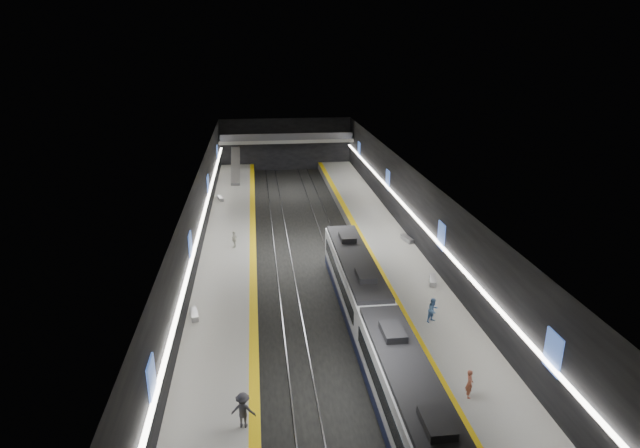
{
  "coord_description": "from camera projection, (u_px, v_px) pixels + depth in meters",
  "views": [
    {
      "loc": [
        -4.7,
        -46.83,
        19.64
      ],
      "look_at": [
        1.35,
        2.53,
        2.2
      ],
      "focal_mm": 30.0,
      "sensor_mm": 36.0,
      "label": 1
    }
  ],
  "objects": [
    {
      "name": "escalator",
      "position": [
        235.0,
        166.0,
        73.43
      ],
      "size": [
        1.2,
        7.5,
        3.92
      ],
      "primitive_type": "cube",
      "rotation": [
        0.44,
        0.0,
        0.0
      ],
      "color": "#99999E",
      "rests_on": "platform_left"
    },
    {
      "name": "wall_left",
      "position": [
        199.0,
        219.0,
        48.43
      ],
      "size": [
        0.04,
        70.0,
        8.0
      ],
      "primitive_type": "cube",
      "color": "black",
      "rests_on": "ground"
    },
    {
      "name": "bench_right_far",
      "position": [
        407.0,
        239.0,
        51.51
      ],
      "size": [
        0.88,
        1.91,
        0.45
      ],
      "primitive_type": "cube",
      "rotation": [
        0.0,
        0.0,
        0.21
      ],
      "color": "#99999E",
      "rests_on": "platform_right"
    },
    {
      "name": "passenger_left_a",
      "position": [
        234.0,
        239.0,
        49.76
      ],
      "size": [
        0.71,
        1.03,
        1.63
      ],
      "primitive_type": "imported",
      "rotation": [
        0.0,
        0.0,
        -1.93
      ],
      "color": "beige",
      "rests_on": "platform_left"
    },
    {
      "name": "tactile_strip_right",
      "position": [
        364.0,
        243.0,
        51.17
      ],
      "size": [
        0.6,
        70.0,
        0.02
      ],
      "primitive_type": "cube",
      "color": "yellow",
      "rests_on": "platform_right"
    },
    {
      "name": "rails",
      "position": [
        309.0,
        254.0,
        50.88
      ],
      "size": [
        6.52,
        70.0,
        0.12
      ],
      "color": "gray",
      "rests_on": "ground"
    },
    {
      "name": "tactile_strip_left",
      "position": [
        253.0,
        248.0,
        49.95
      ],
      "size": [
        0.6,
        70.0,
        0.02
      ],
      "primitive_type": "cube",
      "color": "yellow",
      "rests_on": "platform_left"
    },
    {
      "name": "passenger_right_a",
      "position": [
        469.0,
        384.0,
        29.01
      ],
      "size": [
        0.5,
        0.67,
        1.67
      ],
      "primitive_type": "imported",
      "rotation": [
        0.0,
        0.0,
        1.4
      ],
      "color": "#B15942",
      "rests_on": "platform_right"
    },
    {
      "name": "platform_left",
      "position": [
        229.0,
        254.0,
        49.87
      ],
      "size": [
        5.0,
        70.0,
        1.0
      ],
      "primitive_type": "cube",
      "color": "slate",
      "rests_on": "ground"
    },
    {
      "name": "ceiling",
      "position": [
        309.0,
        173.0,
        48.25
      ],
      "size": [
        20.0,
        70.0,
        0.04
      ],
      "primitive_type": "cube",
      "rotation": [
        3.14,
        0.0,
        0.0
      ],
      "color": "beige",
      "rests_on": "wall_left"
    },
    {
      "name": "platform_right",
      "position": [
        386.0,
        247.0,
        51.59
      ],
      "size": [
        5.0,
        70.0,
        1.0
      ],
      "primitive_type": "cube",
      "color": "slate",
      "rests_on": "ground"
    },
    {
      "name": "passenger_right_b",
      "position": [
        433.0,
        310.0,
        36.72
      ],
      "size": [
        1.07,
        0.99,
        1.76
      ],
      "primitive_type": "imported",
      "rotation": [
        0.0,
        0.0,
        0.49
      ],
      "color": "#547EB6",
      "rests_on": "platform_right"
    },
    {
      "name": "ground",
      "position": [
        309.0,
        255.0,
        50.9
      ],
      "size": [
        70.0,
        70.0,
        0.0
      ],
      "primitive_type": "plane",
      "color": "black",
      "rests_on": "ground"
    },
    {
      "name": "tile_surface_right",
      "position": [
        387.0,
        242.0,
        51.43
      ],
      "size": [
        5.0,
        70.0,
        0.02
      ],
      "primitive_type": "cube",
      "color": "#9E9E99",
      "rests_on": "platform_right"
    },
    {
      "name": "bench_right_near",
      "position": [
        433.0,
        280.0,
        42.77
      ],
      "size": [
        1.0,
        1.88,
        0.44
      ],
      "primitive_type": "cube",
      "rotation": [
        0.0,
        0.0,
        -0.29
      ],
      "color": "#99999E",
      "rests_on": "platform_right"
    },
    {
      "name": "bench_left_near",
      "position": [
        194.0,
        314.0,
        37.55
      ],
      "size": [
        0.79,
        1.76,
        0.41
      ],
      "primitive_type": "cube",
      "rotation": [
        0.0,
        0.0,
        0.19
      ],
      "color": "#99999E",
      "rests_on": "platform_left"
    },
    {
      "name": "tile_surface_left",
      "position": [
        229.0,
        249.0,
        49.7
      ],
      "size": [
        5.0,
        70.0,
        0.02
      ],
      "primitive_type": "cube",
      "color": "#9E9E99",
      "rests_on": "platform_left"
    },
    {
      "name": "wall_right",
      "position": [
        414.0,
        211.0,
        50.72
      ],
      "size": [
        0.04,
        70.0,
        8.0
      ],
      "primitive_type": "cube",
      "color": "black",
      "rests_on": "ground"
    },
    {
      "name": "bench_left_far",
      "position": [
        221.0,
        198.0,
        64.5
      ],
      "size": [
        0.88,
        1.81,
        0.43
      ],
      "primitive_type": "cube",
      "rotation": [
        0.0,
        0.0,
        0.24
      ],
      "color": "#99999E",
      "rests_on": "platform_left"
    },
    {
      "name": "cove_light_right",
      "position": [
        411.0,
        213.0,
        50.77
      ],
      "size": [
        0.25,
        68.6,
        0.12
      ],
      "primitive_type": "cube",
      "color": "white",
      "rests_on": "wall_right"
    },
    {
      "name": "passenger_left_b",
      "position": [
        243.0,
        410.0,
        26.74
      ],
      "size": [
        1.39,
        0.99,
        1.94
      ],
      "primitive_type": "imported",
      "rotation": [
        0.0,
        0.0,
        2.91
      ],
      "color": "#39383F",
      "rests_on": "platform_left"
    },
    {
      "name": "wall_back",
      "position": [
        286.0,
        144.0,
        82.36
      ],
      "size": [
        20.0,
        0.04,
        8.0
      ],
      "primitive_type": "cube",
      "color": "black",
      "rests_on": "ground"
    },
    {
      "name": "cove_light_left",
      "position": [
        202.0,
        221.0,
        48.52
      ],
      "size": [
        0.25,
        68.6,
        0.12
      ],
      "primitive_type": "cube",
      "color": "white",
      "rests_on": "wall_left"
    },
    {
      "name": "train",
      "position": [
        377.0,
        328.0,
        33.87
      ],
      "size": [
        2.69,
        30.05,
        3.6
      ],
      "color": "#0E1434",
      "rests_on": "ground"
    },
    {
      "name": "ad_posters",
      "position": [
        308.0,
        207.0,
        50.35
      ],
      "size": [
        19.94,
        53.5,
        2.2
      ],
      "color": "#4063C0",
      "rests_on": "wall_left"
    },
    {
      "name": "mezzanine_bridge",
      "position": [
        286.0,
        140.0,
        80.07
      ],
      "size": [
        20.0,
        3.0,
        1.5
      ],
      "color": "gray",
      "rests_on": "wall_left"
    }
  ]
}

